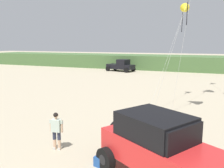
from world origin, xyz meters
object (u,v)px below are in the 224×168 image
Objects in this scene: person_watching at (56,129)px; kite_purple_stunt at (185,9)px; distant_pickup at (121,66)px; cooler_box at (102,162)px; jeep at (161,147)px.

person_watching is 0.22× the size of kite_purple_stunt.
distant_pickup reaches higher than person_watching.
kite_purple_stunt reaches higher than distant_pickup.
kite_purple_stunt is at bearing 95.16° from cooler_box.
jeep is at bearing -67.66° from distant_pickup.
cooler_box is 0.11× the size of distant_pickup.
person_watching is 29.66m from distant_pickup.
kite_purple_stunt is (11.42, -17.22, 6.22)m from distant_pickup.
kite_purple_stunt is (-0.67, 12.21, 5.95)m from jeep.
jeep is 2.41m from cooler_box.
person_watching is 0.34× the size of distant_pickup.
distant_pickup is 21.57m from kite_purple_stunt.
distant_pickup is 0.64× the size of kite_purple_stunt.
cooler_box is at bearing -71.33° from distant_pickup.
kite_purple_stunt reaches higher than jeep.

